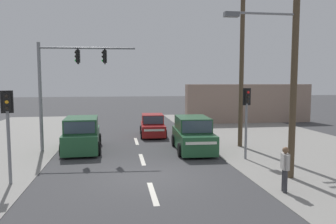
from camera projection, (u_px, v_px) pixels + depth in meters
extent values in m
plane|color=#3A3A3D|center=(148.00, 177.00, 13.39)|extent=(140.00, 140.00, 0.00)
cube|color=silver|center=(153.00, 193.00, 11.43)|extent=(0.20, 2.40, 0.01)
cube|color=silver|center=(142.00, 159.00, 16.35)|extent=(0.20, 2.40, 0.01)
cube|color=silver|center=(136.00, 141.00, 21.26)|extent=(0.20, 2.40, 0.01)
cube|color=gray|center=(319.00, 157.00, 16.73)|extent=(10.00, 44.00, 0.02)
cylinder|color=#4C3D2B|center=(294.00, 66.00, 12.81)|extent=(0.26, 0.26, 8.98)
cylinder|color=slate|center=(264.00, 14.00, 12.43)|extent=(2.60, 0.11, 0.09)
cube|color=#595B60|center=(231.00, 14.00, 12.25)|extent=(0.56, 0.28, 0.18)
cylinder|color=#4C3D2B|center=(242.00, 61.00, 19.07)|extent=(0.26, 0.26, 10.09)
cylinder|color=slate|center=(40.00, 98.00, 17.93)|extent=(0.18, 0.18, 6.00)
cylinder|color=slate|center=(87.00, 48.00, 17.89)|extent=(5.20, 0.46, 0.11)
cube|color=black|center=(78.00, 56.00, 17.89)|extent=(0.22, 0.27, 0.68)
cube|color=black|center=(78.00, 56.00, 17.89)|extent=(0.07, 0.44, 0.84)
sphere|color=black|center=(76.00, 52.00, 17.86)|extent=(0.13, 0.13, 0.13)
sphere|color=black|center=(76.00, 56.00, 17.88)|extent=(0.13, 0.13, 0.13)
sphere|color=green|center=(76.00, 60.00, 17.90)|extent=(0.13, 0.13, 0.13)
cube|color=black|center=(105.00, 57.00, 18.01)|extent=(0.22, 0.27, 0.68)
cube|color=black|center=(105.00, 57.00, 18.01)|extent=(0.07, 0.44, 0.84)
sphere|color=black|center=(103.00, 52.00, 17.98)|extent=(0.13, 0.13, 0.13)
sphere|color=black|center=(103.00, 57.00, 18.00)|extent=(0.13, 0.13, 0.13)
sphere|color=green|center=(103.00, 61.00, 18.03)|extent=(0.13, 0.13, 0.13)
cylinder|color=slate|center=(246.00, 132.00, 16.24)|extent=(0.12, 0.12, 2.80)
cube|color=black|center=(247.00, 97.00, 16.07)|extent=(0.30, 0.25, 0.68)
cube|color=black|center=(247.00, 97.00, 16.07)|extent=(0.44, 0.13, 0.84)
sphere|color=red|center=(248.00, 92.00, 15.94)|extent=(0.13, 0.13, 0.13)
sphere|color=black|center=(248.00, 97.00, 15.96)|extent=(0.13, 0.13, 0.13)
sphere|color=black|center=(248.00, 101.00, 15.98)|extent=(0.13, 0.13, 0.13)
cylinder|color=slate|center=(9.00, 148.00, 12.28)|extent=(0.12, 0.12, 2.80)
cube|color=black|center=(7.00, 102.00, 12.11)|extent=(0.30, 0.26, 0.68)
cube|color=black|center=(7.00, 102.00, 12.11)|extent=(0.44, 0.15, 0.84)
sphere|color=black|center=(6.00, 96.00, 11.98)|extent=(0.13, 0.13, 0.13)
sphere|color=orange|center=(7.00, 102.00, 12.00)|extent=(0.13, 0.13, 0.13)
sphere|color=black|center=(7.00, 108.00, 12.02)|extent=(0.13, 0.13, 0.13)
cube|color=gray|center=(249.00, 104.00, 30.64)|extent=(12.00, 1.00, 3.60)
cube|color=#235633|center=(193.00, 140.00, 18.35)|extent=(2.08, 4.59, 1.00)
cube|color=#235633|center=(193.00, 124.00, 18.46)|extent=(1.86, 2.79, 0.76)
cube|color=#384756|center=(197.00, 127.00, 17.11)|extent=(1.58, 0.14, 0.65)
cube|color=#384756|center=(189.00, 121.00, 19.82)|extent=(1.55, 0.14, 0.61)
cube|color=white|center=(201.00, 143.00, 16.08)|extent=(1.56, 0.12, 0.14)
cylinder|color=black|center=(215.00, 149.00, 17.08)|extent=(0.26, 0.73, 0.72)
cylinder|color=black|center=(180.00, 150.00, 16.90)|extent=(0.26, 0.73, 0.72)
cylinder|color=black|center=(204.00, 140.00, 19.85)|extent=(0.26, 0.73, 0.72)
cylinder|color=black|center=(174.00, 140.00, 19.67)|extent=(0.26, 0.73, 0.72)
cube|color=maroon|center=(153.00, 129.00, 23.33)|extent=(1.77, 3.67, 0.76)
cube|color=maroon|center=(152.00, 119.00, 23.56)|extent=(1.57, 1.97, 0.64)
cube|color=#384756|center=(153.00, 120.00, 22.60)|extent=(1.36, 0.13, 0.54)
cube|color=#384756|center=(152.00, 117.00, 24.52)|extent=(1.33, 0.13, 0.51)
cube|color=white|center=(154.00, 130.00, 21.51)|extent=(1.36, 0.11, 0.14)
cylinder|color=black|center=(165.00, 134.00, 22.33)|extent=(0.21, 0.61, 0.60)
cylinder|color=black|center=(142.00, 134.00, 22.16)|extent=(0.21, 0.61, 0.60)
cylinder|color=black|center=(162.00, 129.00, 24.54)|extent=(0.21, 0.61, 0.60)
cylinder|color=black|center=(141.00, 130.00, 24.37)|extent=(0.21, 0.61, 0.60)
cube|color=#235633|center=(82.00, 139.00, 18.42)|extent=(1.99, 4.56, 1.00)
cube|color=#235633|center=(81.00, 124.00, 18.14)|extent=(1.81, 2.76, 0.76)
cube|color=#384756|center=(83.00, 121.00, 19.48)|extent=(1.58, 0.11, 0.65)
cube|color=#384756|center=(80.00, 128.00, 16.80)|extent=(1.55, 0.11, 0.61)
cube|color=white|center=(85.00, 129.00, 20.62)|extent=(1.56, 0.09, 0.14)
cylinder|color=black|center=(68.00, 140.00, 19.64)|extent=(0.24, 0.73, 0.72)
cylinder|color=black|center=(99.00, 139.00, 19.98)|extent=(0.24, 0.73, 0.72)
cylinder|color=black|center=(62.00, 150.00, 16.91)|extent=(0.24, 0.73, 0.72)
cylinder|color=black|center=(98.00, 148.00, 17.25)|extent=(0.24, 0.73, 0.72)
cylinder|color=#333338|center=(285.00, 182.00, 11.37)|extent=(0.14, 0.14, 0.84)
cylinder|color=#333338|center=(284.00, 180.00, 11.55)|extent=(0.14, 0.14, 0.84)
cube|color=#B7B2AD|center=(285.00, 161.00, 11.39)|extent=(0.28, 0.39, 0.56)
sphere|color=brown|center=(286.00, 150.00, 11.35)|extent=(0.22, 0.22, 0.22)
cylinder|color=#B7B2AD|center=(287.00, 163.00, 11.16)|extent=(0.09, 0.09, 0.54)
cylinder|color=#B7B2AD|center=(283.00, 160.00, 11.63)|extent=(0.09, 0.09, 0.54)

